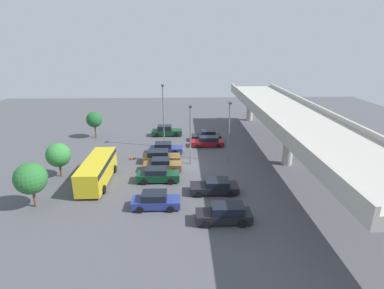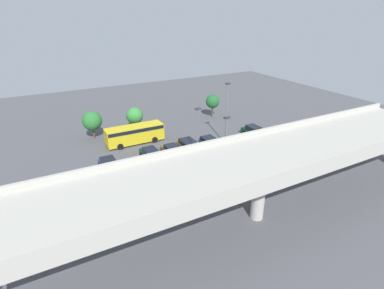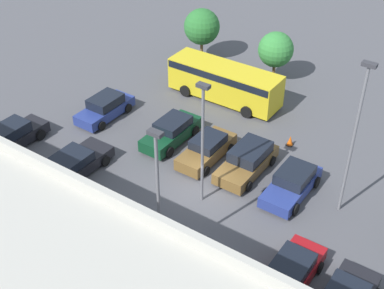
{
  "view_description": "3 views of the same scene",
  "coord_description": "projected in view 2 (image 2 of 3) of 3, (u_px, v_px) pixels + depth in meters",
  "views": [
    {
      "loc": [
        34.52,
        -0.07,
        14.65
      ],
      "look_at": [
        -1.59,
        1.06,
        2.18
      ],
      "focal_mm": 28.0,
      "sensor_mm": 36.0,
      "label": 1
    },
    {
      "loc": [
        16.37,
        30.42,
        17.91
      ],
      "look_at": [
        -0.33,
        -0.5,
        2.22
      ],
      "focal_mm": 28.0,
      "sensor_mm": 36.0,
      "label": 2
    },
    {
      "loc": [
        -12.96,
        20.02,
        20.17
      ],
      "look_at": [
        1.44,
        -0.93,
        2.05
      ],
      "focal_mm": 50.0,
      "sensor_mm": 36.0,
      "label": 3
    }
  ],
  "objects": [
    {
      "name": "lamp_post_near_aisle",
      "position": [
        198.0,
        132.0,
        36.58
      ],
      "size": [
        0.7,
        0.35,
        7.46
      ],
      "color": "slate",
      "rests_on": "ground_plane"
    },
    {
      "name": "parked_car_6",
      "position": [
        151.0,
        155.0,
        38.96
      ],
      "size": [
        2.04,
        4.65,
        1.55
      ],
      "rotation": [
        0.0,
        0.0,
        1.57
      ],
      "color": "#0C381E",
      "rests_on": "ground_plane"
    },
    {
      "name": "highway_overpass",
      "position": [
        262.0,
        162.0,
        26.01
      ],
      "size": [
        45.72,
        7.69,
        7.16
      ],
      "color": "#ADAAA0",
      "rests_on": "ground_plane"
    },
    {
      "name": "lamp_post_by_overpass",
      "position": [
        227.0,
        110.0,
        42.1
      ],
      "size": [
        0.7,
        0.35,
        9.03
      ],
      "color": "slate",
      "rests_on": "ground_plane"
    },
    {
      "name": "shuttle_bus",
      "position": [
        135.0,
        133.0,
        43.87
      ],
      "size": [
        8.41,
        2.77,
        2.6
      ],
      "color": "gold",
      "rests_on": "ground_plane"
    },
    {
      "name": "parked_car_0",
      "position": [
        254.0,
        132.0,
        46.23
      ],
      "size": [
        1.98,
        4.89,
        1.71
      ],
      "rotation": [
        0.0,
        0.0,
        1.57
      ],
      "color": "#0C381E",
      "rests_on": "ground_plane"
    },
    {
      "name": "parked_car_8",
      "position": [
        109.0,
        166.0,
        36.37
      ],
      "size": [
        2.03,
        4.45,
        1.55
      ],
      "rotation": [
        0.0,
        0.0,
        1.57
      ],
      "color": "navy",
      "rests_on": "ground_plane"
    },
    {
      "name": "lamp_post_mid_lot",
      "position": [
        226.0,
        144.0,
        32.98
      ],
      "size": [
        0.7,
        0.35,
        7.69
      ],
      "color": "slate",
      "rests_on": "ground_plane"
    },
    {
      "name": "tree_front_right",
      "position": [
        92.0,
        121.0,
        44.79
      ],
      "size": [
        2.92,
        2.92,
        4.35
      ],
      "color": "brown",
      "rests_on": "ground_plane"
    },
    {
      "name": "tree_front_centre",
      "position": [
        135.0,
        116.0,
        47.88
      ],
      "size": [
        2.7,
        2.7,
        3.96
      ],
      "color": "brown",
      "rests_on": "ground_plane"
    },
    {
      "name": "ground_plane",
      "position": [
        192.0,
        162.0,
        38.85
      ],
      "size": [
        95.35,
        95.35,
        0.0
      ],
      "primitive_type": "plane",
      "color": "#4C4C51"
    },
    {
      "name": "parked_car_1",
      "position": [
        270.0,
        152.0,
        39.93
      ],
      "size": [
        2.11,
        4.55,
        1.59
      ],
      "rotation": [
        0.0,
        0.0,
        -1.57
      ],
      "color": "black",
      "rests_on": "ground_plane"
    },
    {
      "name": "parked_car_9",
      "position": [
        99.0,
        196.0,
        30.36
      ],
      "size": [
        1.99,
        4.73,
        1.62
      ],
      "rotation": [
        0.0,
        0.0,
        -1.57
      ],
      "color": "black",
      "rests_on": "ground_plane"
    },
    {
      "name": "parked_car_7",
      "position": [
        147.0,
        182.0,
        32.93
      ],
      "size": [
        2.25,
        4.86,
        1.42
      ],
      "rotation": [
        0.0,
        0.0,
        -1.57
      ],
      "color": "black",
      "rests_on": "ground_plane"
    },
    {
      "name": "parked_car_2",
      "position": [
        253.0,
        156.0,
        38.82
      ],
      "size": [
        2.03,
        4.79,
        1.45
      ],
      "rotation": [
        0.0,
        0.0,
        -1.57
      ],
      "color": "maroon",
      "rests_on": "ground_plane"
    },
    {
      "name": "parked_car_3",
      "position": [
        210.0,
        143.0,
        42.51
      ],
      "size": [
        2.14,
        4.54,
        1.51
      ],
      "rotation": [
        0.0,
        0.0,
        1.57
      ],
      "color": "navy",
      "rests_on": "ground_plane"
    },
    {
      "name": "tree_front_left",
      "position": [
        213.0,
        102.0,
        54.15
      ],
      "size": [
        2.45,
        2.45,
        4.18
      ],
      "color": "brown",
      "rests_on": "ground_plane"
    },
    {
      "name": "parked_car_5",
      "position": [
        173.0,
        152.0,
        40.02
      ],
      "size": [
        2.0,
        4.54,
        1.49
      ],
      "rotation": [
        0.0,
        0.0,
        1.57
      ],
      "color": "brown",
      "rests_on": "ground_plane"
    },
    {
      "name": "traffic_cone",
      "position": [
        183.0,
        138.0,
        45.17
      ],
      "size": [
        0.44,
        0.44,
        0.7
      ],
      "color": "black",
      "rests_on": "ground_plane"
    },
    {
      "name": "parked_car_4",
      "position": [
        189.0,
        147.0,
        41.47
      ],
      "size": [
        2.23,
        4.74,
        1.57
      ],
      "rotation": [
        0.0,
        0.0,
        1.57
      ],
      "color": "brown",
      "rests_on": "ground_plane"
    }
  ]
}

